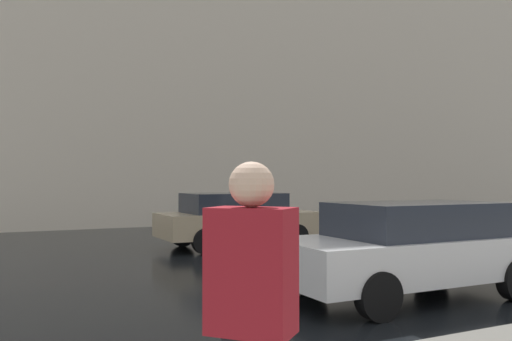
% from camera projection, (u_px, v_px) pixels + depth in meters
% --- Properties ---
extents(haussmann_block_corner, '(16.39, 27.87, 24.43)m').
position_uv_depth(haussmann_block_corner, '(233.00, 3.00, 30.46)').
color(haussmann_block_corner, beige).
rests_on(haussmann_block_corner, ground_plane).
extents(car_champagne, '(1.85, 4.10, 1.41)m').
position_uv_depth(car_champagne, '(237.00, 218.00, 13.72)').
color(car_champagne, tan).
rests_on(car_champagne, ground_plane).
extents(car_white, '(1.85, 4.10, 1.41)m').
position_uv_depth(car_white, '(411.00, 247.00, 7.85)').
color(car_white, silver).
rests_on(car_white, ground_plane).
extents(pedestrian_in_red_jacket, '(0.46, 0.44, 1.68)m').
position_uv_depth(pedestrian_in_red_jacket, '(251.00, 307.00, 2.52)').
color(pedestrian_in_red_jacket, maroon).
rests_on(pedestrian_in_red_jacket, sidewalk_pavement).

